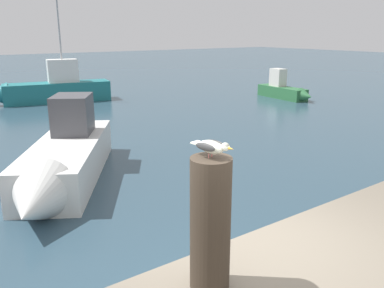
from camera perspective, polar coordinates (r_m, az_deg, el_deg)
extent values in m
cylinder|color=#382D23|center=(3.23, 2.62, -11.40)|extent=(0.33, 0.33, 1.11)
cylinder|color=#C66660|center=(3.00, 2.39, -1.69)|extent=(0.01, 0.01, 0.04)
cylinder|color=#C66660|center=(3.03, 2.84, -1.54)|extent=(0.01, 0.01, 0.04)
ellipsoid|color=silver|center=(2.99, 2.78, -0.42)|extent=(0.13, 0.24, 0.10)
sphere|color=silver|center=(2.90, 4.77, -0.40)|extent=(0.06, 0.06, 0.06)
cone|color=gold|center=(2.87, 5.61, -0.69)|extent=(0.03, 0.05, 0.02)
cube|color=silver|center=(3.08, 0.73, 0.19)|extent=(0.09, 0.08, 0.01)
ellipsoid|color=#343434|center=(2.95, 1.91, -0.42)|extent=(0.07, 0.19, 0.06)
ellipsoid|color=#343434|center=(3.03, 3.34, 0.02)|extent=(0.07, 0.19, 0.06)
cube|color=silver|center=(9.72, -17.19, -2.07)|extent=(3.49, 4.51, 0.85)
cone|color=silver|center=(7.39, -21.59, -7.85)|extent=(1.71, 1.71, 1.24)
cube|color=#47474C|center=(10.25, -16.62, 4.07)|extent=(1.29, 1.36, 0.94)
cube|color=#1E7075|center=(20.34, -18.56, 7.02)|extent=(4.97, 2.11, 0.93)
cube|color=white|center=(20.26, -17.94, 9.90)|extent=(1.50, 1.04, 1.07)
cylinder|color=#A5A5A8|center=(20.18, -18.42, 15.39)|extent=(0.08, 0.08, 2.82)
cube|color=#2D6B3D|center=(20.94, 12.68, 7.18)|extent=(0.99, 2.89, 0.57)
cone|color=#2D6B3D|center=(19.82, 15.90, 6.57)|extent=(0.76, 0.76, 0.70)
cube|color=silver|center=(21.10, 12.14, 9.26)|extent=(0.59, 0.77, 0.88)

